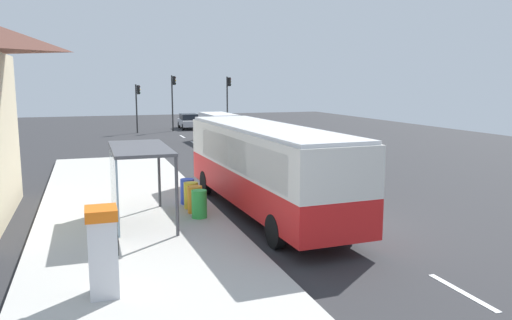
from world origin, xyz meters
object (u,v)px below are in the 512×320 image
(white_van, at_px, (219,126))
(traffic_light_near_side, at_px, (228,95))
(traffic_light_far_side, at_px, (137,101))
(recycling_bin_orange, at_px, (195,199))
(ticket_machine, at_px, (103,251))
(recycling_bin_blue, at_px, (187,191))
(recycling_bin_yellow, at_px, (191,195))
(traffic_light_median, at_px, (173,94))
(recycling_bin_green, at_px, (199,204))
(sedan_near, at_px, (189,121))
(bus_shelter, at_px, (130,165))
(bus, at_px, (264,164))

(white_van, bearing_deg, traffic_light_near_side, 69.83)
(traffic_light_far_side, bearing_deg, recycling_bin_orange, -92.03)
(ticket_machine, height_order, recycling_bin_blue, ticket_machine)
(recycling_bin_yellow, bearing_deg, traffic_light_median, 81.66)
(traffic_light_median, bearing_deg, recycling_bin_green, -97.99)
(recycling_bin_orange, bearing_deg, recycling_bin_green, -90.00)
(sedan_near, relative_size, recycling_bin_blue, 4.70)
(traffic_light_median, height_order, bus_shelter, traffic_light_median)
(recycling_bin_green, bearing_deg, traffic_light_median, 82.01)
(recycling_bin_orange, bearing_deg, ticket_machine, -117.97)
(recycling_bin_yellow, bearing_deg, bus, -20.56)
(recycling_bin_yellow, height_order, bus_shelter, bus_shelter)
(recycling_bin_green, height_order, recycling_bin_orange, same)
(white_van, height_order, ticket_machine, white_van)
(recycling_bin_yellow, height_order, traffic_light_near_side, traffic_light_near_side)
(recycling_bin_yellow, distance_m, traffic_light_median, 31.81)
(recycling_bin_orange, height_order, recycling_bin_yellow, same)
(recycling_bin_green, xyz_separation_m, recycling_bin_yellow, (0.00, 1.40, 0.00))
(recycling_bin_orange, relative_size, traffic_light_far_side, 0.21)
(sedan_near, xyz_separation_m, recycling_bin_blue, (-6.50, -32.76, -0.14))
(bus, relative_size, sedan_near, 2.49)
(recycling_bin_orange, bearing_deg, traffic_light_far_side, 87.97)
(sedan_near, height_order, recycling_bin_blue, sedan_near)
(traffic_light_far_side, xyz_separation_m, bus_shelter, (-3.32, -31.81, -0.95))
(sedan_near, xyz_separation_m, recycling_bin_yellow, (-6.50, -33.46, -0.14))
(sedan_near, distance_m, traffic_light_median, 3.98)
(bus_shelter, bearing_deg, recycling_bin_orange, 14.57)
(traffic_light_near_side, relative_size, traffic_light_far_side, 1.16)
(recycling_bin_yellow, bearing_deg, recycling_bin_orange, -90.00)
(recycling_bin_orange, bearing_deg, traffic_light_near_side, 72.33)
(bus, height_order, recycling_bin_yellow, bus)
(recycling_bin_blue, bearing_deg, recycling_bin_yellow, -90.00)
(recycling_bin_green, xyz_separation_m, traffic_light_near_side, (9.70, 31.14, 2.84))
(traffic_light_far_side, bearing_deg, white_van, -61.55)
(bus, bearing_deg, bus_shelter, -175.84)
(bus_shelter, bearing_deg, traffic_light_median, 78.21)
(recycling_bin_yellow, bearing_deg, ticket_machine, -115.50)
(ticket_machine, xyz_separation_m, recycling_bin_blue, (3.29, 7.60, -0.52))
(recycling_bin_yellow, relative_size, traffic_light_near_side, 0.18)
(white_van, xyz_separation_m, traffic_light_median, (-1.80, 10.57, 2.23))
(sedan_near, bearing_deg, traffic_light_far_side, -151.52)
(bus, bearing_deg, sedan_near, 83.34)
(recycling_bin_green, bearing_deg, traffic_light_far_side, 88.02)
(recycling_bin_green, relative_size, traffic_light_far_side, 0.21)
(recycling_bin_yellow, xyz_separation_m, bus_shelter, (-2.21, -1.28, 1.44))
(recycling_bin_green, xyz_separation_m, recycling_bin_blue, (0.00, 2.10, 0.00))
(bus, distance_m, ticket_machine, 8.33)
(white_van, distance_m, recycling_bin_yellow, 21.74)
(bus, bearing_deg, recycling_bin_orange, 174.64)
(recycling_bin_orange, bearing_deg, recycling_bin_blue, 90.00)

